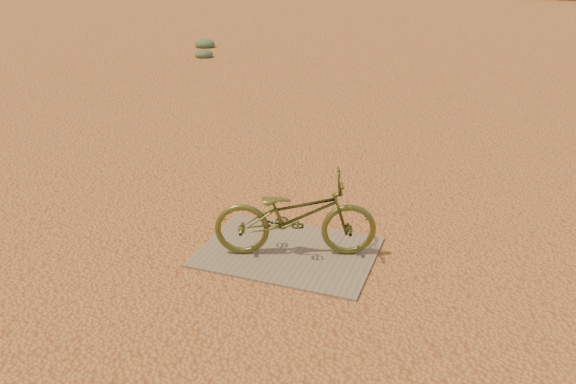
% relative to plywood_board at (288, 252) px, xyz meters
% --- Properties ---
extents(ground, '(120.00, 120.00, 0.00)m').
position_rel_plywood_board_xyz_m(ground, '(-0.55, 0.07, -0.01)').
color(ground, '#B9773D').
rests_on(ground, ground).
extents(plywood_board, '(1.65, 1.20, 0.02)m').
position_rel_plywood_board_xyz_m(plywood_board, '(0.00, 0.00, 0.00)').
color(plywood_board, '#786351').
rests_on(plywood_board, ground).
extents(bicycle, '(1.61, 1.02, 0.80)m').
position_rel_plywood_board_xyz_m(bicycle, '(0.08, -0.02, 0.41)').
color(bicycle, '#51551F').
rests_on(bicycle, plywood_board).
extents(kale_a, '(0.52, 0.52, 0.29)m').
position_rel_plywood_board_xyz_m(kale_a, '(-6.18, 9.87, -0.01)').
color(kale_a, '#4F6D48').
rests_on(kale_a, ground).
extents(kale_c, '(0.63, 0.63, 0.34)m').
position_rel_plywood_board_xyz_m(kale_c, '(-7.04, 11.56, -0.01)').
color(kale_c, '#4F6D48').
rests_on(kale_c, ground).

